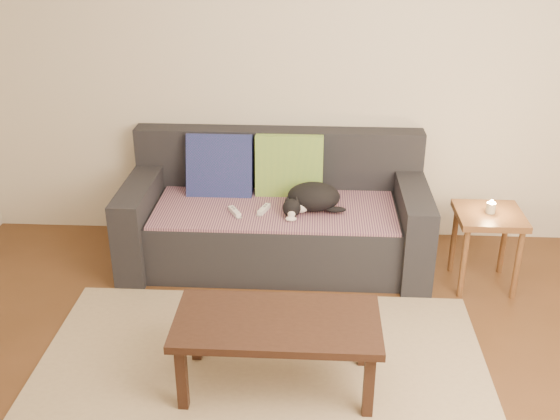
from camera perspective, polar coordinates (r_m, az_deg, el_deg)
The scene contains 13 objects.
ground at distance 3.52m, azimuth -2.01°, elevation -16.53°, with size 4.50×4.50×0.00m, color brown.
back_wall at distance 4.75m, azimuth -0.05°, elevation 12.37°, with size 4.50×0.04×2.60m, color beige.
sofa at distance 4.67m, azimuth -0.35°, elevation -0.75°, with size 2.10×0.94×0.87m.
throw_blanket at distance 4.53m, azimuth -0.43°, elevation 0.12°, with size 1.66×0.74×0.02m, color #412547.
cushion_navy at distance 4.74m, azimuth -5.25°, elevation 3.76°, with size 0.47×0.12×0.47m, color navy.
cushion_green at distance 4.69m, azimuth 0.81°, elevation 3.65°, with size 0.48×0.12×0.48m, color #0C4F49.
cat at distance 4.46m, azimuth 2.80°, elevation 1.06°, with size 0.44×0.36×0.19m.
wii_remote_a at distance 4.44m, azimuth -3.97°, elevation -0.15°, with size 0.15×0.04×0.03m, color white.
wii_remote_b at distance 4.46m, azimuth -1.41°, elevation 0.07°, with size 0.15×0.04×0.03m, color white.
side_table at distance 4.48m, azimuth 17.67°, elevation -1.31°, with size 0.43×0.43×0.53m.
candle at distance 4.43m, azimuth 17.89°, elevation 0.21°, with size 0.06×0.06×0.09m.
rug at distance 3.63m, azimuth -1.79°, elevation -14.90°, with size 2.50×1.80×0.01m, color tan.
coffee_table at distance 3.40m, azimuth -0.26°, elevation -10.26°, with size 1.06×0.53×0.42m.
Camera 1 is at (0.27, -2.63, 2.33)m, focal length 42.00 mm.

